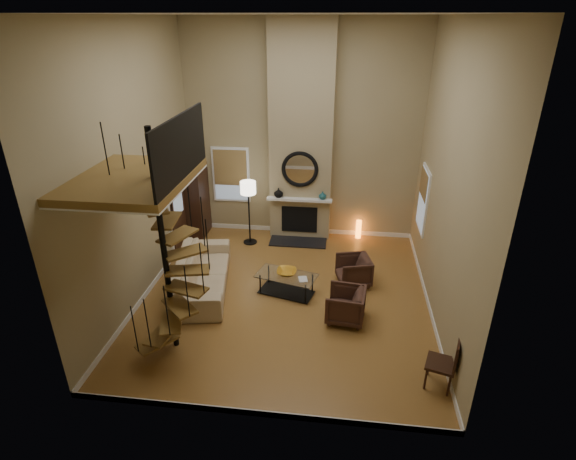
# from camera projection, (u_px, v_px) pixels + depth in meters

# --- Properties ---
(ground) EXTENTS (6.00, 6.50, 0.01)m
(ground) POSITION_uv_depth(u_px,v_px,m) (286.00, 297.00, 9.72)
(ground) COLOR #AF7B38
(ground) RESTS_ON ground
(back_wall) EXTENTS (6.00, 0.02, 5.50)m
(back_wall) POSITION_uv_depth(u_px,v_px,m) (302.00, 134.00, 11.45)
(back_wall) COLOR tan
(back_wall) RESTS_ON ground
(front_wall) EXTENTS (6.00, 0.02, 5.50)m
(front_wall) POSITION_uv_depth(u_px,v_px,m) (252.00, 257.00, 5.62)
(front_wall) COLOR tan
(front_wall) RESTS_ON ground
(left_wall) EXTENTS (0.02, 6.50, 5.50)m
(left_wall) POSITION_uv_depth(u_px,v_px,m) (134.00, 169.00, 8.87)
(left_wall) COLOR tan
(left_wall) RESTS_ON ground
(right_wall) EXTENTS (0.02, 6.50, 5.50)m
(right_wall) POSITION_uv_depth(u_px,v_px,m) (449.00, 181.00, 8.20)
(right_wall) COLOR tan
(right_wall) RESTS_ON ground
(ceiling) EXTENTS (6.00, 6.50, 0.01)m
(ceiling) POSITION_uv_depth(u_px,v_px,m) (285.00, 14.00, 7.36)
(ceiling) COLOR silver
(ceiling) RESTS_ON back_wall
(baseboard_back) EXTENTS (6.00, 0.02, 0.12)m
(baseboard_back) POSITION_uv_depth(u_px,v_px,m) (301.00, 230.00, 12.60)
(baseboard_back) COLOR white
(baseboard_back) RESTS_ON ground
(baseboard_front) EXTENTS (6.00, 0.02, 0.12)m
(baseboard_front) POSITION_uv_depth(u_px,v_px,m) (258.00, 413.00, 6.79)
(baseboard_front) COLOR white
(baseboard_front) RESTS_ON ground
(baseboard_left) EXTENTS (0.02, 6.50, 0.12)m
(baseboard_left) POSITION_uv_depth(u_px,v_px,m) (153.00, 285.00, 10.03)
(baseboard_left) COLOR white
(baseboard_left) RESTS_ON ground
(baseboard_right) EXTENTS (0.02, 6.50, 0.12)m
(baseboard_right) POSITION_uv_depth(u_px,v_px,m) (428.00, 304.00, 9.36)
(baseboard_right) COLOR white
(baseboard_right) RESTS_ON ground
(chimney_breast) EXTENTS (1.60, 0.38, 5.50)m
(chimney_breast) POSITION_uv_depth(u_px,v_px,m) (301.00, 136.00, 11.28)
(chimney_breast) COLOR #9B8A65
(chimney_breast) RESTS_ON ground
(hearth) EXTENTS (1.50, 0.60, 0.04)m
(hearth) POSITION_uv_depth(u_px,v_px,m) (298.00, 242.00, 12.01)
(hearth) COLOR black
(hearth) RESTS_ON ground
(firebox) EXTENTS (0.95, 0.02, 0.72)m
(firebox) POSITION_uv_depth(u_px,v_px,m) (299.00, 219.00, 12.04)
(firebox) COLOR black
(firebox) RESTS_ON chimney_breast
(mantel) EXTENTS (1.70, 0.18, 0.06)m
(mantel) POSITION_uv_depth(u_px,v_px,m) (299.00, 200.00, 11.71)
(mantel) COLOR white
(mantel) RESTS_ON chimney_breast
(mirror_frame) EXTENTS (0.94, 0.10, 0.94)m
(mirror_frame) POSITION_uv_depth(u_px,v_px,m) (300.00, 169.00, 11.42)
(mirror_frame) COLOR black
(mirror_frame) RESTS_ON chimney_breast
(mirror_disc) EXTENTS (0.80, 0.01, 0.80)m
(mirror_disc) POSITION_uv_depth(u_px,v_px,m) (300.00, 169.00, 11.43)
(mirror_disc) COLOR white
(mirror_disc) RESTS_ON chimney_breast
(vase_left) EXTENTS (0.24, 0.24, 0.25)m
(vase_left) POSITION_uv_depth(u_px,v_px,m) (279.00, 193.00, 11.75)
(vase_left) COLOR black
(vase_left) RESTS_ON mantel
(vase_right) EXTENTS (0.20, 0.20, 0.21)m
(vase_right) POSITION_uv_depth(u_px,v_px,m) (323.00, 195.00, 11.63)
(vase_right) COLOR #184E56
(vase_right) RESTS_ON mantel
(window_back) EXTENTS (1.02, 0.06, 1.52)m
(window_back) POSITION_uv_depth(u_px,v_px,m) (231.00, 174.00, 12.12)
(window_back) COLOR white
(window_back) RESTS_ON back_wall
(window_right) EXTENTS (0.06, 1.02, 1.52)m
(window_right) POSITION_uv_depth(u_px,v_px,m) (423.00, 199.00, 10.48)
(window_right) COLOR white
(window_right) RESTS_ON right_wall
(entry_door) EXTENTS (0.10, 1.05, 2.16)m
(entry_door) POSITION_uv_depth(u_px,v_px,m) (177.00, 212.00, 11.21)
(entry_door) COLOR white
(entry_door) RESTS_ON ground
(loft) EXTENTS (1.70, 2.20, 1.09)m
(loft) POSITION_uv_depth(u_px,v_px,m) (139.00, 176.00, 6.94)
(loft) COLOR brown
(loft) RESTS_ON left_wall
(spiral_stair) EXTENTS (1.47, 1.47, 4.06)m
(spiral_stair) POSITION_uv_depth(u_px,v_px,m) (166.00, 260.00, 7.55)
(spiral_stair) COLOR black
(spiral_stair) RESTS_ON ground
(hutch) EXTENTS (0.41, 0.88, 1.97)m
(hutch) POSITION_uv_depth(u_px,v_px,m) (198.00, 201.00, 12.14)
(hutch) COLOR #321A10
(hutch) RESTS_ON ground
(sofa) EXTENTS (1.48, 2.79, 0.77)m
(sofa) POSITION_uv_depth(u_px,v_px,m) (202.00, 272.00, 9.87)
(sofa) COLOR tan
(sofa) RESTS_ON ground
(armchair_near) EXTENTS (0.86, 0.85, 0.64)m
(armchair_near) POSITION_uv_depth(u_px,v_px,m) (356.00, 270.00, 10.03)
(armchair_near) COLOR #41261E
(armchair_near) RESTS_ON ground
(armchair_far) EXTENTS (0.82, 0.80, 0.67)m
(armchair_far) POSITION_uv_depth(u_px,v_px,m) (349.00, 305.00, 8.81)
(armchair_far) COLOR #41261E
(armchair_far) RESTS_ON ground
(coffee_table) EXTENTS (1.39, 0.94, 0.46)m
(coffee_table) POSITION_uv_depth(u_px,v_px,m) (286.00, 282.00, 9.72)
(coffee_table) COLOR silver
(coffee_table) RESTS_ON ground
(bowl) EXTENTS (0.43, 0.43, 0.11)m
(bowl) POSITION_uv_depth(u_px,v_px,m) (287.00, 272.00, 9.67)
(bowl) COLOR gold
(bowl) RESTS_ON coffee_table
(book) EXTENTS (0.23, 0.28, 0.02)m
(book) POSITION_uv_depth(u_px,v_px,m) (302.00, 279.00, 9.47)
(book) COLOR gray
(book) RESTS_ON coffee_table
(floor_lamp) EXTENTS (0.40, 0.40, 1.71)m
(floor_lamp) POSITION_uv_depth(u_px,v_px,m) (248.00, 193.00, 11.43)
(floor_lamp) COLOR black
(floor_lamp) RESTS_ON ground
(accent_lamp) EXTENTS (0.14, 0.14, 0.50)m
(accent_lamp) POSITION_uv_depth(u_px,v_px,m) (358.00, 229.00, 12.20)
(accent_lamp) COLOR orange
(accent_lamp) RESTS_ON ground
(side_chair) EXTENTS (0.56, 0.56, 0.97)m
(side_chair) POSITION_uv_depth(u_px,v_px,m) (447.00, 361.00, 7.14)
(side_chair) COLOR #321A10
(side_chair) RESTS_ON ground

